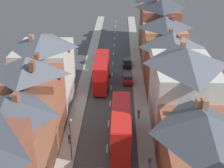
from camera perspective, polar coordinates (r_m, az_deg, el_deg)
The scene contains 14 objects.
pavement_left at distance 59.37m, azimuth -5.02°, elevation 0.32°, with size 2.20×104.00×0.14m, color #A8A399.
pavement_right at distance 59.09m, azimuth 4.86°, elevation 0.20°, with size 2.20×104.00×0.14m, color #A8A399.
centre_line_dashes at distance 57.24m, azimuth -0.15°, elevation -0.66°, with size 0.14×97.80×0.01m.
terrace_row_left at distance 34.63m, azimuth -18.88°, elevation -9.77°, with size 8.00×45.31×13.88m.
terrace_row_right at distance 49.42m, azimuth 11.49°, elevation 1.81°, with size 8.00×80.68×14.00m.
double_decker_bus_lead at distance 57.04m, azimuth -1.94°, elevation 2.34°, with size 2.74×10.80×5.30m.
double_decker_bus_mid_street at distance 41.05m, azimuth 1.63°, elevation -7.75°, with size 2.74×10.80×5.30m.
car_near_blue at distance 59.27m, azimuth 2.92°, elevation 1.13°, with size 1.90×4.59×1.58m.
car_near_silver at distance 66.59m, azimuth 2.80°, elevation 4.03°, with size 1.90×4.45×1.69m.
car_parked_left_a at distance 70.34m, azimuth -2.32°, elevation 5.22°, with size 1.90×3.93×1.62m.
pedestrian_mid_left at distance 38.39m, azimuth 6.90°, elevation -14.00°, with size 0.36×0.22×1.61m.
pedestrian_mid_right at distance 42.34m, azimuth -7.82°, elevation -9.77°, with size 0.36×0.22×1.61m.
pedestrian_far_left at distance 47.53m, azimuth 4.91°, elevation -5.29°, with size 0.36×0.22×1.61m.
street_lamp at distance 38.43m, azimuth -7.56°, elevation -9.85°, with size 0.20×1.12×5.50m.
Camera 1 is at (1.60, -15.23, 25.48)m, focal length 50.00 mm.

